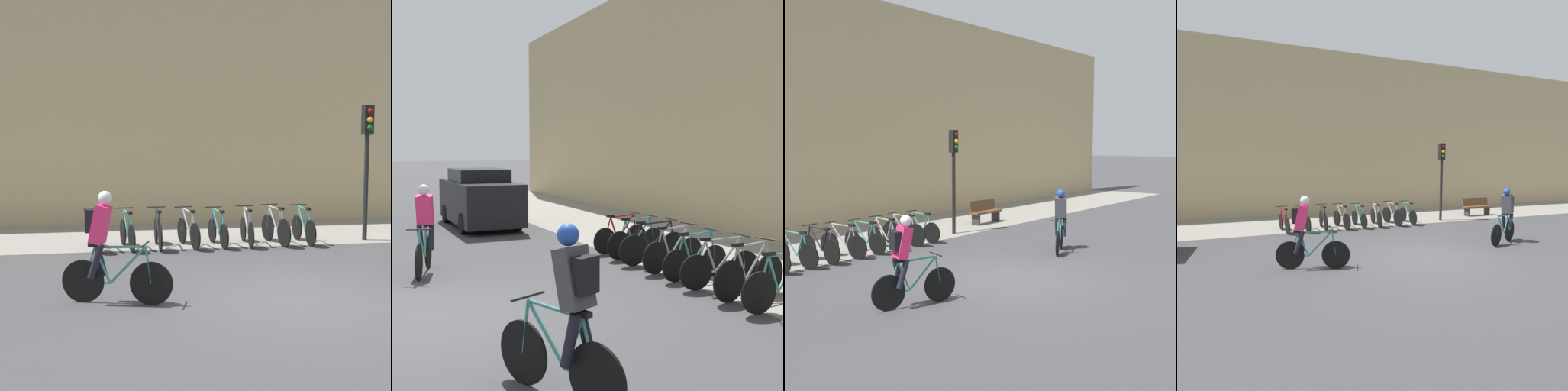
% 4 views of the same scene
% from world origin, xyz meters
% --- Properties ---
extents(ground, '(200.00, 200.00, 0.00)m').
position_xyz_m(ground, '(0.00, 0.00, 0.00)').
color(ground, '#3D3D3F').
extents(kerb_strip, '(44.00, 4.50, 0.01)m').
position_xyz_m(kerb_strip, '(0.00, 6.75, 0.00)').
color(kerb_strip, gray).
rests_on(kerb_strip, ground).
extents(building_facade, '(44.00, 0.60, 8.49)m').
position_xyz_m(building_facade, '(0.00, 9.30, 4.25)').
color(building_facade, tan).
rests_on(building_facade, ground).
extents(cyclist_pink, '(1.71, 0.65, 1.78)m').
position_xyz_m(cyclist_pink, '(-3.08, 0.24, 0.95)').
color(cyclist_pink, black).
rests_on(cyclist_pink, ground).
extents(cyclist_grey, '(1.58, 0.75, 1.79)m').
position_xyz_m(cyclist_grey, '(3.43, 0.65, 0.95)').
color(cyclist_grey, black).
rests_on(cyclist_grey, ground).
extents(parked_bike_0, '(0.46, 1.58, 0.95)m').
position_xyz_m(parked_bike_0, '(-3.25, 4.85, 0.39)').
color(parked_bike_0, black).
rests_on(parked_bike_0, ground).
extents(parked_bike_1, '(0.46, 1.64, 0.96)m').
position_xyz_m(parked_bike_1, '(-2.50, 4.85, 0.39)').
color(parked_bike_1, black).
rests_on(parked_bike_1, ground).
extents(parked_bike_2, '(0.46, 1.70, 0.97)m').
position_xyz_m(parked_bike_2, '(-1.75, 4.85, 0.40)').
color(parked_bike_2, black).
rests_on(parked_bike_2, ground).
extents(parked_bike_3, '(0.46, 1.63, 0.96)m').
position_xyz_m(parked_bike_3, '(-1.00, 4.85, 0.39)').
color(parked_bike_3, black).
rests_on(parked_bike_3, ground).
extents(parked_bike_4, '(0.46, 1.59, 0.94)m').
position_xyz_m(parked_bike_4, '(-0.25, 4.85, 0.38)').
color(parked_bike_4, black).
rests_on(parked_bike_4, ground).
extents(parked_bike_5, '(0.46, 1.66, 0.96)m').
position_xyz_m(parked_bike_5, '(0.50, 4.85, 0.39)').
color(parked_bike_5, black).
rests_on(parked_bike_5, ground).
extents(parked_bike_6, '(0.46, 1.65, 0.98)m').
position_xyz_m(parked_bike_6, '(1.25, 4.85, 0.41)').
color(parked_bike_6, black).
rests_on(parked_bike_6, ground).
extents(parked_bike_7, '(0.46, 1.63, 0.96)m').
position_xyz_m(parked_bike_7, '(2.00, 4.85, 0.39)').
color(parked_bike_7, black).
rests_on(parked_bike_7, ground).
extents(traffic_light_pole, '(0.26, 0.30, 3.54)m').
position_xyz_m(traffic_light_pole, '(3.77, 5.00, 2.46)').
color(traffic_light_pole, black).
rests_on(traffic_light_pole, ground).
extents(bench, '(1.54, 0.44, 0.89)m').
position_xyz_m(bench, '(6.31, 5.63, 0.46)').
color(bench, brown).
rests_on(bench, ground).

